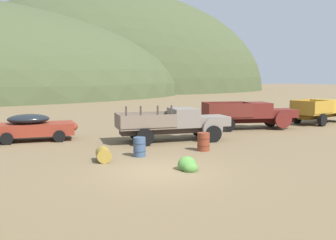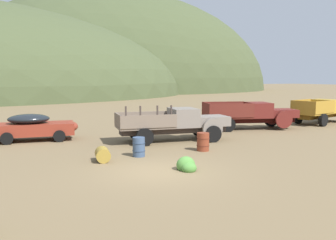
{
  "view_description": "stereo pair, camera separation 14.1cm",
  "coord_description": "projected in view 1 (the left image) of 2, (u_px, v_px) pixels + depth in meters",
  "views": [
    {
      "loc": [
        -5.6,
        -12.81,
        3.67
      ],
      "look_at": [
        3.71,
        7.04,
        1.11
      ],
      "focal_mm": 39.18,
      "sensor_mm": 36.0,
      "label": 1
    },
    {
      "loc": [
        -5.48,
        -12.87,
        3.67
      ],
      "look_at": [
        3.71,
        7.04,
        1.11
      ],
      "focal_mm": 39.18,
      "sensor_mm": 36.0,
      "label": 2
    }
  ],
  "objects": [
    {
      "name": "oil_drum_tipped",
      "position": [
        104.0,
        155.0,
        15.98
      ],
      "size": [
        0.75,
        0.94,
        0.62
      ],
      "color": "olive",
      "rests_on": "ground"
    },
    {
      "name": "car_rust_red",
      "position": [
        36.0,
        127.0,
        21.25
      ],
      "size": [
        4.89,
        2.5,
        1.57
      ],
      "rotation": [
        0.0,
        0.0,
        -0.12
      ],
      "color": "maroon",
      "rests_on": "ground"
    },
    {
      "name": "ground_plane",
      "position": [
        159.0,
        172.0,
        14.31
      ],
      "size": [
        300.0,
        300.0,
        0.0
      ],
      "primitive_type": "plane",
      "color": "brown"
    },
    {
      "name": "oil_drum_foreground",
      "position": [
        139.0,
        147.0,
        17.01
      ],
      "size": [
        0.61,
        0.61,
        0.9
      ],
      "color": "#384C6B",
      "rests_on": "ground"
    },
    {
      "name": "truck_primer_gray",
      "position": [
        181.0,
        124.0,
        21.23
      ],
      "size": [
        6.71,
        3.01,
        2.16
      ],
      "rotation": [
        0.0,
        0.0,
        -0.14
      ],
      "color": "#3D322D",
      "rests_on": "ground"
    },
    {
      "name": "truck_mustard",
      "position": [
        324.0,
        110.0,
        29.61
      ],
      "size": [
        6.12,
        3.44,
        1.91
      ],
      "rotation": [
        0.0,
        0.0,
        0.25
      ],
      "color": "#593D12",
      "rests_on": "ground"
    },
    {
      "name": "bush_front_right",
      "position": [
        188.0,
        166.0,
        14.55
      ],
      "size": [
        0.77,
        0.92,
        0.69
      ],
      "color": "#4C8438",
      "rests_on": "ground"
    },
    {
      "name": "oil_drum_by_truck",
      "position": [
        203.0,
        142.0,
        18.35
      ],
      "size": [
        0.66,
        0.66,
        0.92
      ],
      "color": "brown",
      "rests_on": "ground"
    },
    {
      "name": "truck_oxblood",
      "position": [
        255.0,
        114.0,
        26.1
      ],
      "size": [
        6.84,
        3.76,
        1.91
      ],
      "rotation": [
        0.0,
        0.0,
        -0.28
      ],
      "color": "black",
      "rests_on": "ground"
    },
    {
      "name": "hill_center",
      "position": [
        116.0,
        91.0,
        100.74
      ],
      "size": [
        89.25,
        57.53,
        53.23
      ],
      "primitive_type": "ellipsoid",
      "color": "#424C2D",
      "rests_on": "ground"
    }
  ]
}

